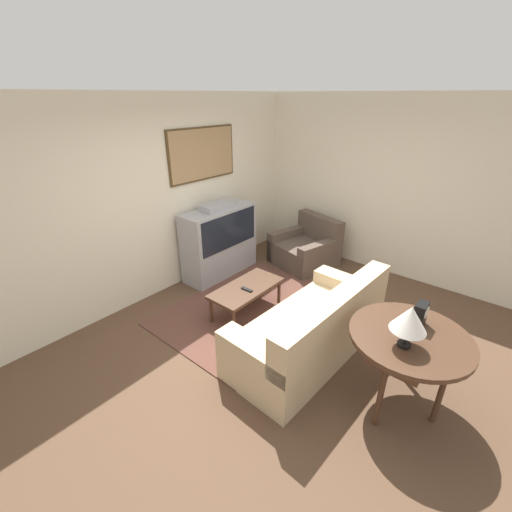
{
  "coord_description": "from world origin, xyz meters",
  "views": [
    {
      "loc": [
        -2.64,
        -1.81,
        2.66
      ],
      "look_at": [
        0.45,
        0.77,
        0.75
      ],
      "focal_mm": 24.0,
      "sensor_mm": 36.0,
      "label": 1
    }
  ],
  "objects_px": {
    "tv": "(220,241)",
    "console_table": "(410,342)",
    "mantel_clock": "(420,314)",
    "table_lamp": "(410,319)",
    "coffee_table": "(246,290)",
    "armchair": "(306,249)",
    "couch": "(312,330)"
  },
  "relations": [
    {
      "from": "couch",
      "to": "coffee_table",
      "type": "relative_size",
      "value": 1.97
    },
    {
      "from": "table_lamp",
      "to": "coffee_table",
      "type": "bearing_deg",
      "value": 79.85
    },
    {
      "from": "couch",
      "to": "table_lamp",
      "type": "relative_size",
      "value": 5.24
    },
    {
      "from": "couch",
      "to": "tv",
      "type": "bearing_deg",
      "value": -105.72
    },
    {
      "from": "tv",
      "to": "coffee_table",
      "type": "bearing_deg",
      "value": -118.54
    },
    {
      "from": "coffee_table",
      "to": "table_lamp",
      "type": "distance_m",
      "value": 2.2
    },
    {
      "from": "couch",
      "to": "armchair",
      "type": "bearing_deg",
      "value": -143.39
    },
    {
      "from": "tv",
      "to": "console_table",
      "type": "xyz_separation_m",
      "value": [
        -0.78,
        -3.14,
        0.15
      ]
    },
    {
      "from": "armchair",
      "to": "mantel_clock",
      "type": "height_order",
      "value": "mantel_clock"
    },
    {
      "from": "armchair",
      "to": "table_lamp",
      "type": "bearing_deg",
      "value": -29.17
    },
    {
      "from": "armchair",
      "to": "coffee_table",
      "type": "bearing_deg",
      "value": -68.91
    },
    {
      "from": "couch",
      "to": "table_lamp",
      "type": "bearing_deg",
      "value": 78.64
    },
    {
      "from": "table_lamp",
      "to": "armchair",
      "type": "bearing_deg",
      "value": 46.62
    },
    {
      "from": "couch",
      "to": "console_table",
      "type": "distance_m",
      "value": 1.07
    },
    {
      "from": "console_table",
      "to": "coffee_table",
      "type": "bearing_deg",
      "value": 84.64
    },
    {
      "from": "couch",
      "to": "coffee_table",
      "type": "distance_m",
      "value": 1.08
    },
    {
      "from": "couch",
      "to": "table_lamp",
      "type": "distance_m",
      "value": 1.26
    },
    {
      "from": "armchair",
      "to": "coffee_table",
      "type": "distance_m",
      "value": 1.79
    },
    {
      "from": "couch",
      "to": "console_table",
      "type": "bearing_deg",
      "value": 88.55
    },
    {
      "from": "tv",
      "to": "armchair",
      "type": "distance_m",
      "value": 1.5
    },
    {
      "from": "console_table",
      "to": "mantel_clock",
      "type": "xyz_separation_m",
      "value": [
        0.19,
        0.01,
        0.18
      ]
    },
    {
      "from": "armchair",
      "to": "table_lamp",
      "type": "xyz_separation_m",
      "value": [
        -2.15,
        -2.27,
        0.79
      ]
    },
    {
      "from": "console_table",
      "to": "mantel_clock",
      "type": "distance_m",
      "value": 0.27
    },
    {
      "from": "coffee_table",
      "to": "tv",
      "type": "bearing_deg",
      "value": 61.46
    },
    {
      "from": "couch",
      "to": "coffee_table",
      "type": "bearing_deg",
      "value": -94.06
    },
    {
      "from": "tv",
      "to": "mantel_clock",
      "type": "bearing_deg",
      "value": -100.6
    },
    {
      "from": "armchair",
      "to": "console_table",
      "type": "relative_size",
      "value": 1.08
    },
    {
      "from": "table_lamp",
      "to": "console_table",
      "type": "bearing_deg",
      "value": -2.19
    },
    {
      "from": "couch",
      "to": "armchair",
      "type": "xyz_separation_m",
      "value": [
        1.9,
        1.29,
        -0.05
      ]
    },
    {
      "from": "tv",
      "to": "console_table",
      "type": "distance_m",
      "value": 3.24
    },
    {
      "from": "tv",
      "to": "table_lamp",
      "type": "xyz_separation_m",
      "value": [
        -0.95,
        -3.13,
        0.49
      ]
    },
    {
      "from": "tv",
      "to": "console_table",
      "type": "bearing_deg",
      "value": -103.92
    }
  ]
}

